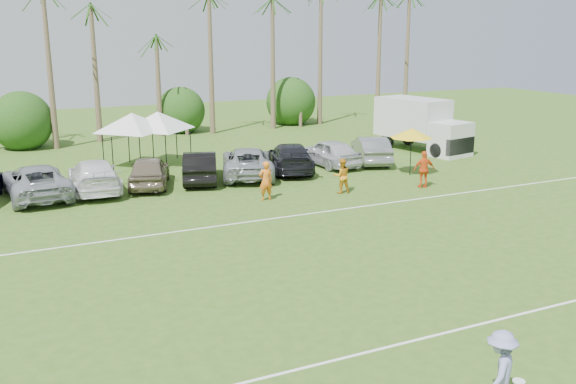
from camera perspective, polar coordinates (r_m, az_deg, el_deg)
name	(u,v)px	position (r m, az deg, el deg)	size (l,w,h in m)	color
field_lines	(276,273)	(21.93, -1.07, -7.25)	(80.00, 12.10, 0.01)	white
palm_tree_4	(44,38)	(48.79, -20.89, 12.66)	(2.40, 2.40, 8.90)	brown
palm_tree_5	(102,25)	(49.31, -16.22, 14.04)	(2.40, 2.40, 9.90)	brown
palm_tree_6	(156,13)	(50.17, -11.63, 15.28)	(2.40, 2.40, 10.90)	brown
palm_tree_7	(207,2)	(51.33, -7.17, 16.37)	(2.40, 2.40, 11.90)	brown
palm_tree_8	(268,37)	(53.11, -1.82, 13.61)	(2.40, 2.40, 8.90)	brown
palm_tree_9	(322,26)	(55.32, 3.07, 14.52)	(2.40, 2.40, 9.90)	brown
palm_tree_10	(373,16)	(57.89, 7.60, 15.26)	(2.40, 2.40, 10.90)	brown
palm_tree_11	(412,6)	(60.18, 10.95, 15.90)	(2.40, 2.40, 11.90)	brown
bush_tree_1	(20,120)	(50.04, -22.70, 5.96)	(4.00, 4.00, 4.00)	brown
bush_tree_2	(183,111)	(52.02, -9.35, 7.14)	(4.00, 4.00, 4.00)	brown
bush_tree_3	(295,105)	(55.63, 0.66, 7.78)	(4.00, 4.00, 4.00)	brown
sideline_player_a	(266,181)	(30.99, -1.99, 1.01)	(0.70, 0.46, 1.92)	orange
sideline_player_b	(342,176)	(32.47, 4.80, 1.44)	(0.86, 0.67, 1.76)	orange
sideline_player_c	(424,170)	(34.15, 12.00, 1.97)	(1.14, 0.48, 1.95)	#E85819
box_truck	(422,123)	(44.71, 11.80, 5.99)	(3.82, 7.15, 3.50)	silver
canopy_tent_left	(132,113)	(39.21, -13.73, 6.85)	(4.73, 4.73, 3.83)	black
canopy_tent_right	(157,112)	(39.73, -11.53, 7.01)	(4.68, 4.68, 3.80)	black
market_umbrella	(412,133)	(36.75, 10.94, 5.16)	(2.42, 2.42, 2.69)	black
frisbee_player	(500,371)	(15.03, 18.35, -14.84)	(1.36, 1.21, 1.83)	#8C8DC7
parked_car_2	(36,181)	(33.78, -21.48, 0.89)	(2.74, 5.94, 1.65)	#9498A0
parked_car_3	(94,176)	(34.12, -16.85, 1.40)	(2.31, 5.68, 1.65)	white
parked_car_4	(149,171)	(34.48, -12.24, 1.82)	(1.95, 4.84, 1.65)	#776854
parked_car_5	(200,166)	(35.20, -7.84, 2.26)	(1.75, 5.01, 1.65)	black
parked_car_6	(247,162)	(36.11, -3.63, 2.67)	(2.74, 5.94, 1.65)	#959A9F
parked_car_7	(290,157)	(37.43, 0.19, 3.11)	(2.31, 5.68, 1.65)	black
parked_car_8	(329,153)	(38.96, 3.69, 3.52)	(1.95, 4.84, 1.65)	silver
parked_car_9	(371,150)	(40.15, 7.37, 3.75)	(1.75, 5.01, 1.65)	slate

